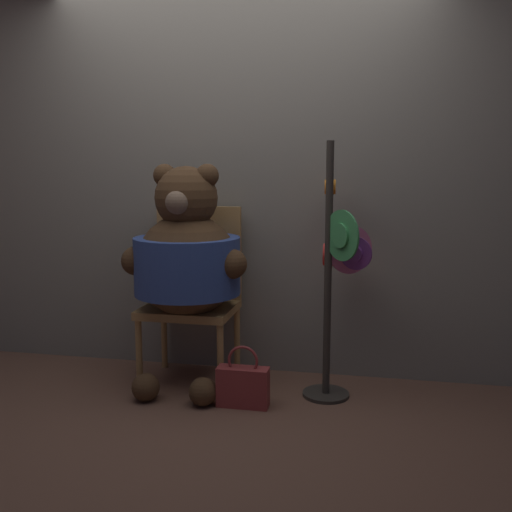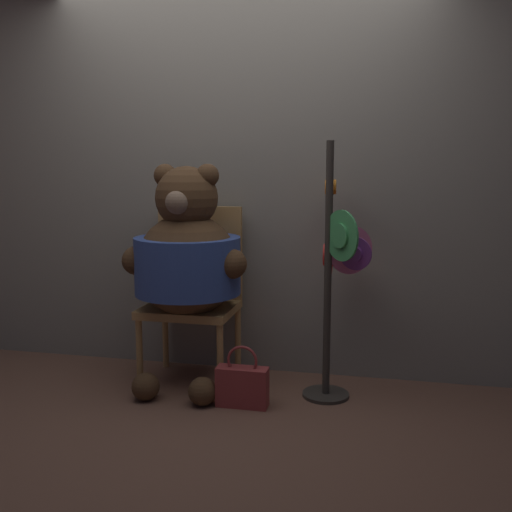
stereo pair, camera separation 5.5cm
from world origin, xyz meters
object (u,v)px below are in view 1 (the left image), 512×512
hat_display_rack (336,268)px  handbag_on_ground (243,385)px  chair (194,288)px  teddy_bear (187,259)px

hat_display_rack → handbag_on_ground: hat_display_rack is taller
hat_display_rack → handbag_on_ground: bearing=-150.3°
hat_display_rack → chair: bearing=171.6°
teddy_bear → hat_display_rack: bearing=2.7°
hat_display_rack → handbag_on_ground: size_ratio=4.20×
chair → teddy_bear: size_ratio=0.80×
teddy_bear → handbag_on_ground: (0.40, -0.24, -0.69)m
chair → hat_display_rack: (0.92, -0.14, 0.19)m
teddy_bear → handbag_on_ground: bearing=-30.9°
hat_display_rack → teddy_bear: bearing=-177.3°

